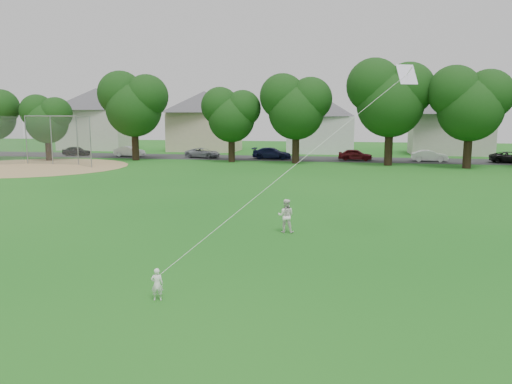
% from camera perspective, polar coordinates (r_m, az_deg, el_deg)
% --- Properties ---
extents(ground, '(160.00, 160.00, 0.00)m').
position_cam_1_polar(ground, '(15.79, -4.81, -9.27)').
color(ground, '#155D17').
rests_on(ground, ground).
extents(street, '(90.00, 7.00, 0.01)m').
position_cam_1_polar(street, '(56.80, 6.82, 3.78)').
color(street, '#2D2D30').
rests_on(street, ground).
extents(dirt_infield, '(18.00, 18.00, 0.02)m').
position_cam_1_polar(dirt_infield, '(52.28, -24.27, 2.64)').
color(dirt_infield, '#9E7F51').
rests_on(dirt_infield, ground).
extents(toddler, '(0.37, 0.30, 0.89)m').
position_cam_1_polar(toddler, '(13.70, -11.24, -10.31)').
color(toddler, white).
rests_on(toddler, ground).
extents(older_boy, '(0.71, 0.56, 1.43)m').
position_cam_1_polar(older_boy, '(20.93, 3.43, -2.74)').
color(older_boy, white).
rests_on(older_boy, ground).
extents(kite, '(3.93, 4.15, 11.71)m').
position_cam_1_polar(kite, '(15.86, 5.32, 3.75)').
color(kite, white).
rests_on(kite, ground).
extents(baseball_backstop, '(10.99, 2.32, 4.81)m').
position_cam_1_polar(baseball_backstop, '(53.63, -22.66, 5.44)').
color(baseball_backstop, gray).
rests_on(baseball_backstop, ground).
extents(tree_row, '(81.33, 9.01, 10.63)m').
position_cam_1_polar(tree_row, '(50.35, 13.01, 10.13)').
color(tree_row, black).
rests_on(tree_row, ground).
extents(parked_cars, '(53.00, 2.39, 1.28)m').
position_cam_1_polar(parked_cars, '(56.05, 3.75, 4.37)').
color(parked_cars, black).
rests_on(parked_cars, ground).
extents(house_row, '(76.67, 13.71, 10.24)m').
position_cam_1_polar(house_row, '(66.65, 6.49, 8.83)').
color(house_row, beige).
rests_on(house_row, ground).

